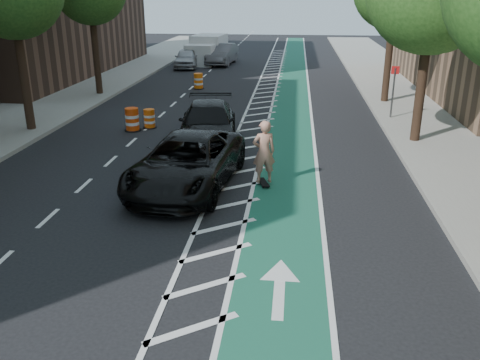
# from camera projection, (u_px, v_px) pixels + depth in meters

# --- Properties ---
(ground) EXTENTS (120.00, 120.00, 0.00)m
(ground) POSITION_uv_depth(u_px,v_px,m) (167.00, 224.00, 13.08)
(ground) COLOR black
(ground) RESTS_ON ground
(bike_lane) EXTENTS (2.00, 90.00, 0.01)m
(bike_lane) POSITION_uv_depth(u_px,v_px,m) (290.00, 129.00, 22.08)
(bike_lane) COLOR #185546
(bike_lane) RESTS_ON ground
(buffer_strip) EXTENTS (1.40, 90.00, 0.01)m
(buffer_strip) POSITION_uv_depth(u_px,v_px,m) (255.00, 128.00, 22.24)
(buffer_strip) COLOR silver
(buffer_strip) RESTS_ON ground
(sidewalk_right) EXTENTS (5.00, 90.00, 0.15)m
(sidewalk_right) POSITION_uv_depth(u_px,v_px,m) (444.00, 131.00, 21.41)
(sidewalk_right) COLOR gray
(sidewalk_right) RESTS_ON ground
(sidewalk_left) EXTENTS (5.00, 90.00, 0.15)m
(sidewalk_left) POSITION_uv_depth(u_px,v_px,m) (17.00, 120.00, 23.32)
(sidewalk_left) COLOR gray
(sidewalk_left) RESTS_ON ground
(curb_right) EXTENTS (0.12, 90.00, 0.16)m
(curb_right) POSITION_uv_depth(u_px,v_px,m) (385.00, 129.00, 21.65)
(curb_right) COLOR gray
(curb_right) RESTS_ON ground
(curb_left) EXTENTS (0.12, 90.00, 0.16)m
(curb_left) POSITION_uv_depth(u_px,v_px,m) (68.00, 121.00, 23.07)
(curb_left) COLOR gray
(curb_left) RESTS_ON ground
(sign_post) EXTENTS (0.35, 0.08, 2.47)m
(sign_post) POSITION_uv_depth(u_px,v_px,m) (393.00, 91.00, 23.01)
(sign_post) COLOR #4C4C4C
(sign_post) RESTS_ON ground
(skateboard) EXTENTS (0.46, 0.81, 0.11)m
(skateboard) POSITION_uv_depth(u_px,v_px,m) (263.00, 182.00, 15.67)
(skateboard) COLOR black
(skateboard) RESTS_ON ground
(skateboarder) EXTENTS (0.82, 0.66, 1.94)m
(skateboarder) POSITION_uv_depth(u_px,v_px,m) (264.00, 152.00, 15.32)
(skateboarder) COLOR tan
(skateboarder) RESTS_ON skateboard
(suv_near) EXTENTS (3.20, 5.92, 1.58)m
(suv_near) POSITION_uv_depth(u_px,v_px,m) (187.00, 162.00, 15.31)
(suv_near) COLOR black
(suv_near) RESTS_ON ground
(suv_far) EXTENTS (2.75, 5.52, 1.54)m
(suv_far) POSITION_uv_depth(u_px,v_px,m) (208.00, 124.00, 19.81)
(suv_far) COLOR black
(suv_far) RESTS_ON ground
(car_silver) EXTENTS (2.10, 4.39, 1.45)m
(car_silver) POSITION_uv_depth(u_px,v_px,m) (187.00, 58.00, 39.28)
(car_silver) COLOR #A5A6AB
(car_silver) RESTS_ON ground
(car_grey) EXTENTS (2.14, 5.08, 1.63)m
(car_grey) POSITION_uv_depth(u_px,v_px,m) (222.00, 54.00, 40.97)
(car_grey) COLOR #59585D
(car_grey) RESTS_ON ground
(box_truck) EXTENTS (2.87, 5.46, 2.19)m
(box_truck) POSITION_uv_depth(u_px,v_px,m) (207.00, 50.00, 41.89)
(box_truck) COLOR silver
(box_truck) RESTS_ON ground
(barrel_a) EXTENTS (0.72, 0.72, 0.98)m
(barrel_a) POSITION_uv_depth(u_px,v_px,m) (132.00, 120.00, 21.62)
(barrel_a) COLOR #E5430C
(barrel_a) RESTS_ON ground
(barrel_b) EXTENTS (0.60, 0.60, 0.82)m
(barrel_b) POSITION_uv_depth(u_px,v_px,m) (149.00, 119.00, 22.10)
(barrel_b) COLOR #E1590B
(barrel_b) RESTS_ON ground
(barrel_c) EXTENTS (0.69, 0.69, 0.94)m
(barrel_c) POSITION_uv_depth(u_px,v_px,m) (198.00, 81.00, 30.89)
(barrel_c) COLOR orange
(barrel_c) RESTS_ON ground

